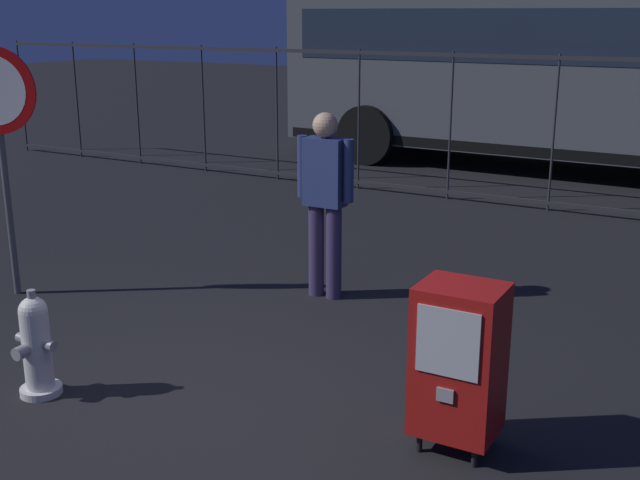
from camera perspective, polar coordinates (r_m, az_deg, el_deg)
ground_plane at (r=5.36m, az=-9.28°, el=-11.99°), size 60.00×60.00×0.00m
fire_hydrant at (r=5.69m, az=-19.63°, el=-7.14°), size 0.33×0.31×0.75m
newspaper_box_primary at (r=4.71m, az=9.89°, el=-8.43°), size 0.48×0.42×1.02m
pedestrian at (r=7.03m, az=0.36°, el=3.26°), size 0.55×0.22×1.67m
fence_barrier at (r=10.81m, az=12.79°, el=7.75°), size 18.03×0.04×2.00m
bus_near at (r=13.47m, az=20.36°, el=11.67°), size 10.55×2.95×3.00m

